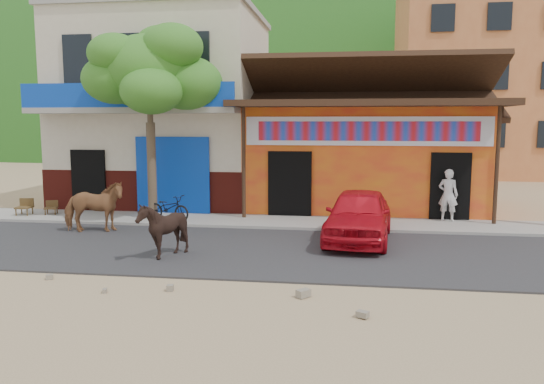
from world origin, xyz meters
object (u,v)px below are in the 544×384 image
at_px(cow_dark, 163,229).
at_px(pedestrian, 448,195).
at_px(red_car, 359,215).
at_px(cow_tan, 94,207).
at_px(cafe_chair_left, 24,200).
at_px(cafe_chair_right, 51,202).
at_px(tree, 150,122).
at_px(scooter, 168,208).

relative_size(cow_dark, pedestrian, 0.82).
bearing_deg(red_car, pedestrian, 51.50).
bearing_deg(red_car, cow_tan, -173.98).
xyz_separation_m(cow_tan, cafe_chair_left, (-3.38, 1.90, -0.15)).
bearing_deg(cow_dark, red_car, 98.14).
relative_size(cow_tan, red_car, 0.43).
distance_m(cow_tan, cow_dark, 3.81).
xyz_separation_m(pedestrian, cafe_chair_right, (-12.71, -0.64, -0.39)).
relative_size(tree, scooter, 3.98).
relative_size(cow_dark, cafe_chair_left, 1.34).
relative_size(cow_tan, scooter, 1.14).
relative_size(tree, cafe_chair_left, 6.09).
xyz_separation_m(scooter, pedestrian, (8.50, 1.16, 0.41)).
distance_m(tree, cow_tan, 3.19).
xyz_separation_m(cow_dark, red_car, (4.46, 2.46, 0.02)).
distance_m(tree, cow_dark, 5.32).
distance_m(cow_dark, pedestrian, 8.92).
distance_m(cow_tan, pedestrian, 10.50).
bearing_deg(red_car, cow_dark, -145.13).
distance_m(cow_dark, red_car, 5.09).
bearing_deg(scooter, red_car, -86.83).
bearing_deg(red_car, cafe_chair_right, 173.84).
height_order(cow_dark, cafe_chair_left, cow_dark).
relative_size(cow_dark, scooter, 0.87).
distance_m(cow_tan, red_car, 7.37).
distance_m(red_car, scooter, 5.98).
bearing_deg(cafe_chair_left, pedestrian, -2.69).
distance_m(tree, cafe_chair_left, 5.06).
distance_m(cow_dark, cafe_chair_left, 7.65).
bearing_deg(cafe_chair_right, red_car, -30.49).
bearing_deg(pedestrian, cow_dark, 55.67).
xyz_separation_m(cow_tan, red_car, (7.37, -0.00, -0.05)).
relative_size(scooter, cafe_chair_left, 1.53).
bearing_deg(pedestrian, tree, 25.27).
height_order(tree, pedestrian, tree).
bearing_deg(cafe_chair_right, cafe_chair_left, 179.57).
relative_size(pedestrian, cafe_chair_right, 1.95).
distance_m(cow_tan, cafe_chair_right, 3.37).
bearing_deg(cafe_chair_right, pedestrian, -15.42).
bearing_deg(tree, scooter, -23.29).
height_order(red_car, scooter, red_car).
xyz_separation_m(red_car, cafe_chair_right, (-9.96, 2.15, -0.18)).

